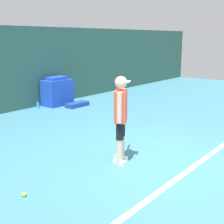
# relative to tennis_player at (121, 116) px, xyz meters

# --- Properties ---
(ground_plane) EXTENTS (24.00, 24.00, 0.00)m
(ground_plane) POSITION_rel_tennis_player_xyz_m (0.39, -0.67, -0.88)
(ground_plane) COLOR teal
(court_baseline) EXTENTS (21.60, 0.10, 0.01)m
(court_baseline) POSITION_rel_tennis_player_xyz_m (0.39, -1.16, -0.87)
(court_baseline) COLOR white
(court_baseline) RESTS_ON ground_plane
(tennis_player) EXTENTS (0.83, 0.55, 1.59)m
(tennis_player) POSITION_rel_tennis_player_xyz_m (0.00, 0.00, 0.00)
(tennis_player) COLOR beige
(tennis_player) RESTS_ON ground_plane
(tennis_ball) EXTENTS (0.07, 0.07, 0.07)m
(tennis_ball) POSITION_rel_tennis_player_xyz_m (-1.91, 0.30, -0.85)
(tennis_ball) COLOR #D1E533
(tennis_ball) RESTS_ON ground_plane
(covered_chair) EXTENTS (0.97, 0.60, 0.97)m
(covered_chair) POSITION_rel_tennis_player_xyz_m (2.63, 4.71, -0.42)
(covered_chair) COLOR blue
(covered_chair) RESTS_ON ground_plane
(equipment_bag) EXTENTS (0.82, 0.35, 0.14)m
(equipment_bag) POSITION_rel_tennis_player_xyz_m (2.86, 4.00, -0.81)
(equipment_bag) COLOR #1E3D99
(equipment_bag) RESTS_ON ground_plane
(water_bottle) EXTENTS (0.08, 0.08, 0.24)m
(water_bottle) POSITION_rel_tennis_player_xyz_m (1.87, 4.80, -0.77)
(water_bottle) COLOR #33ADD6
(water_bottle) RESTS_ON ground_plane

